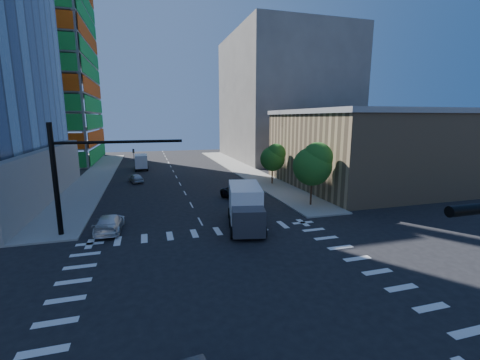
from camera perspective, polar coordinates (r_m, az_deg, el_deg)
name	(u,v)px	position (r m, az deg, el deg)	size (l,w,h in m)	color
ground	(234,285)	(19.47, -1.02, -18.12)	(160.00, 160.00, 0.00)	black
road_markings	(234,285)	(19.47, -1.02, -18.11)	(20.00, 20.00, 0.01)	silver
sidewalk_ne	(242,169)	(59.66, 0.42, 1.91)	(5.00, 60.00, 0.15)	gray
sidewalk_nw	(97,176)	(57.76, -24.07, 0.65)	(5.00, 60.00, 0.15)	gray
construction_building	(22,42)	(83.04, -34.27, 19.67)	(25.16, 34.50, 70.60)	gray
commercial_building	(364,148)	(48.59, 21.19, 5.33)	(20.50, 22.50, 10.60)	#9B7E5A
bg_building_ne	(283,98)	(78.17, 7.69, 14.20)	(24.00, 30.00, 28.00)	#625C58
signal_mast_nw	(75,169)	(28.74, -27.26, 1.80)	(10.20, 0.40, 9.00)	black
tree_south	(314,164)	(35.13, 12.99, 2.87)	(4.16, 4.16, 6.82)	#382316
tree_north	(274,157)	(46.08, 6.00, 4.08)	(3.54, 3.52, 5.78)	#382316
car_nb_far	(239,194)	(37.62, -0.18, -2.45)	(2.45, 5.31, 1.48)	black
car_sb_near	(110,223)	(29.50, -22.17, -7.10)	(2.04, 5.01, 1.45)	white
car_sb_mid	(136,178)	(50.27, -18.03, 0.32)	(1.53, 3.80, 1.30)	#AFB2B7
box_truck_near	(246,210)	(27.96, 1.03, -5.42)	(4.31, 7.27, 3.57)	black
box_truck_far	(141,163)	(62.69, -17.14, 2.96)	(2.38, 5.45, 2.84)	black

